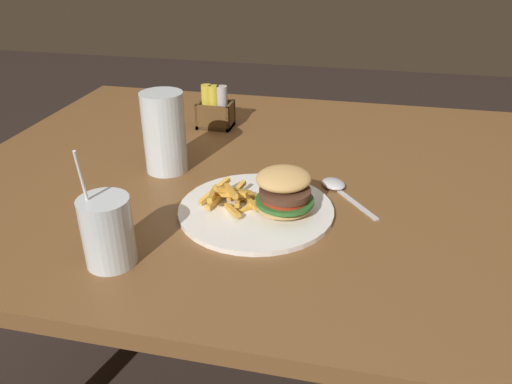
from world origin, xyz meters
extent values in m
cube|color=brown|center=(0.00, 0.00, 0.73)|extent=(1.40, 1.09, 0.03)
cylinder|color=brown|center=(-0.63, 0.47, 0.36)|extent=(0.07, 0.07, 0.71)
cylinder|color=brown|center=(0.63, 0.47, 0.36)|extent=(0.07, 0.07, 0.71)
cylinder|color=white|center=(0.01, -0.19, 0.75)|extent=(0.30, 0.30, 0.01)
ellipsoid|color=tan|center=(0.06, -0.20, 0.77)|extent=(0.13, 0.12, 0.02)
cylinder|color=#2D6628|center=(0.06, -0.20, 0.78)|extent=(0.14, 0.14, 0.01)
cylinder|color=red|center=(0.06, -0.20, 0.79)|extent=(0.11, 0.11, 0.01)
cylinder|color=#4C2D1E|center=(0.06, -0.20, 0.80)|extent=(0.12, 0.12, 0.01)
ellipsoid|color=tan|center=(0.06, -0.19, 0.82)|extent=(0.13, 0.12, 0.04)
cube|color=gold|center=(-0.01, -0.16, 0.76)|extent=(0.06, 0.05, 0.02)
cube|color=gold|center=(-0.08, -0.20, 0.78)|extent=(0.02, 0.09, 0.03)
cube|color=gold|center=(0.00, -0.19, 0.76)|extent=(0.05, 0.05, 0.03)
cube|color=gold|center=(-0.03, -0.22, 0.76)|extent=(0.04, 0.05, 0.02)
cube|color=gold|center=(-0.05, -0.18, 0.78)|extent=(0.08, 0.03, 0.03)
cube|color=gold|center=(-0.08, -0.17, 0.78)|extent=(0.05, 0.07, 0.03)
cube|color=gold|center=(-0.04, -0.16, 0.77)|extent=(0.03, 0.06, 0.02)
cube|color=gold|center=(-0.06, -0.16, 0.77)|extent=(0.06, 0.03, 0.01)
cube|color=gold|center=(-0.01, -0.18, 0.77)|extent=(0.06, 0.07, 0.01)
cube|color=gold|center=(-0.04, -0.17, 0.78)|extent=(0.07, 0.05, 0.03)
cube|color=gold|center=(-0.07, -0.19, 0.77)|extent=(0.02, 0.07, 0.01)
cube|color=gold|center=(-0.04, -0.19, 0.79)|extent=(0.04, 0.07, 0.02)
cube|color=gold|center=(-0.03, -0.17, 0.76)|extent=(0.02, 0.09, 0.02)
cylinder|color=silver|center=(-0.23, -0.05, 0.84)|extent=(0.09, 0.09, 0.18)
cylinder|color=#C67F23|center=(-0.23, -0.05, 0.83)|extent=(0.08, 0.08, 0.16)
cylinder|color=silver|center=(-0.19, -0.40, 0.81)|extent=(0.08, 0.08, 0.12)
cylinder|color=orange|center=(-0.19, -0.40, 0.79)|extent=(0.07, 0.07, 0.08)
cylinder|color=white|center=(-0.21, -0.40, 0.85)|extent=(0.01, 0.04, 0.20)
ellipsoid|color=silver|center=(0.14, -0.05, 0.75)|extent=(0.07, 0.07, 0.02)
cube|color=silver|center=(0.19, -0.12, 0.75)|extent=(0.09, 0.11, 0.00)
cube|color=brown|center=(-0.20, 0.24, 0.75)|extent=(0.09, 0.07, 0.01)
cube|color=brown|center=(-0.25, 0.24, 0.78)|extent=(0.01, 0.07, 0.07)
cube|color=brown|center=(-0.16, 0.24, 0.78)|extent=(0.01, 0.07, 0.07)
cube|color=brown|center=(-0.20, 0.21, 0.78)|extent=(0.09, 0.01, 0.07)
cube|color=brown|center=(-0.20, 0.27, 0.78)|extent=(0.09, 0.01, 0.07)
cylinder|color=gold|center=(-0.22, 0.24, 0.81)|extent=(0.03, 0.03, 0.11)
cylinder|color=gold|center=(-0.20, 0.23, 0.81)|extent=(0.03, 0.03, 0.11)
cylinder|color=#B2B2B7|center=(-0.18, 0.23, 0.81)|extent=(0.03, 0.03, 0.11)
camera|label=1|loc=(0.18, -1.00, 1.23)|focal=35.00mm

